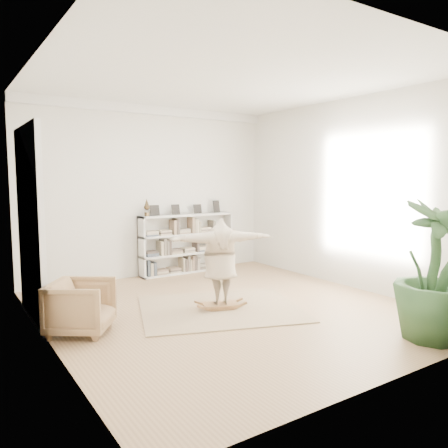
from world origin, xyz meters
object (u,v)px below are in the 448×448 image
object	(u,v)px
houseplant	(434,271)
person	(220,259)
armchair	(81,307)
rocker_board	(220,305)
bookshelf	(187,244)

from	to	relation	value
houseplant	person	bearing A→B (deg)	121.50
armchair	person	xyz separation A→B (m)	(2.15, -0.14, 0.46)
rocker_board	houseplant	size ratio (longest dim) A/B	0.35
bookshelf	armchair	world-z (taller)	bookshelf
bookshelf	rocker_board	xyz separation A→B (m)	(-0.89, -2.76, -0.56)
armchair	person	size ratio (longest dim) A/B	0.47
bookshelf	houseplant	world-z (taller)	houseplant
bookshelf	houseplant	bearing A→B (deg)	-82.54
rocker_board	houseplant	world-z (taller)	houseplant
bookshelf	person	bearing A→B (deg)	-107.88
bookshelf	armchair	bearing A→B (deg)	-139.21
armchair	houseplant	world-z (taller)	houseplant
rocker_board	person	size ratio (longest dim) A/B	0.37
bookshelf	rocker_board	size ratio (longest dim) A/B	3.49
rocker_board	person	bearing A→B (deg)	-7.10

